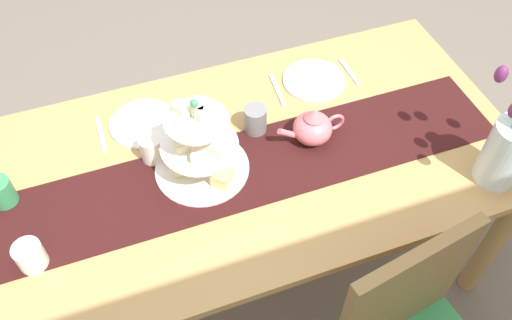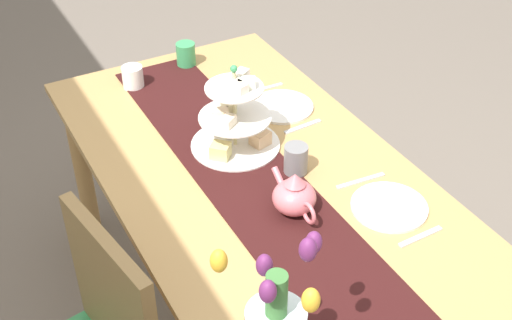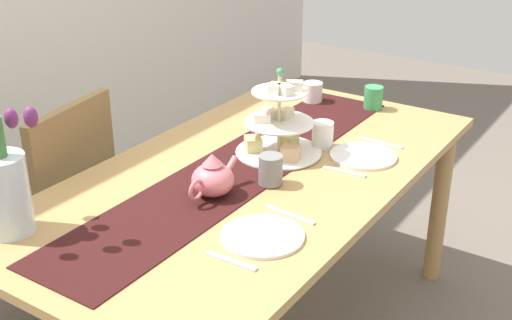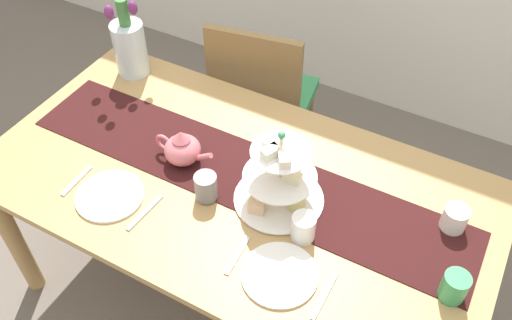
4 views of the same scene
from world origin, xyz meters
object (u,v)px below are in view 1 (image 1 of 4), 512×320
object	(u,v)px
tulip_vase	(510,146)
knife_right	(101,134)
dinner_plate_right	(143,123)
fork_right	(184,113)
dinner_plate_left	(314,80)
knife_left	(277,90)
mug_white_text	(152,149)
fork_left	(349,72)
mug_grey	(255,119)
cream_jug	(30,256)
tiered_cake_stand	(201,150)
teapot	(313,127)
dining_table	(252,173)
mug_orange	(1,192)

from	to	relation	value
tulip_vase	knife_right	bearing A→B (deg)	-27.72
tulip_vase	dinner_plate_right	world-z (taller)	tulip_vase
fork_right	dinner_plate_left	bearing A→B (deg)	180.00
knife_left	mug_white_text	xyz separation A→B (m)	(0.49, 0.16, 0.04)
fork_left	knife_left	size ratio (longest dim) A/B	0.88
mug_grey	dinner_plate_right	bearing A→B (deg)	-23.79
knife_left	cream_jug	bearing A→B (deg)	25.32
dinner_plate_left	fork_right	world-z (taller)	dinner_plate_left
fork_left	mug_grey	size ratio (longest dim) A/B	1.58
knife_left	knife_right	bearing A→B (deg)	0.00
tiered_cake_stand	knife_left	distance (m)	0.45
tiered_cake_stand	cream_jug	distance (m)	0.56
teapot	cream_jug	xyz separation A→B (m)	(0.91, 0.16, -0.02)
dinner_plate_left	mug_grey	distance (m)	0.33
cream_jug	mug_white_text	size ratio (longest dim) A/B	0.89
tiered_cake_stand	mug_white_text	distance (m)	0.18
teapot	dining_table	bearing A→B (deg)	0.00
fork_left	fork_right	xyz separation A→B (m)	(0.64, 0.00, 0.00)
dinner_plate_left	mug_white_text	bearing A→B (deg)	14.11
teapot	dinner_plate_left	size ratio (longest dim) A/B	1.04
knife_left	mug_orange	world-z (taller)	mug_orange
dinner_plate_left	fork_left	xyz separation A→B (m)	(-0.15, 0.00, -0.00)
fork_right	mug_grey	xyz separation A→B (m)	(-0.21, 0.16, 0.05)
tiered_cake_stand	teapot	xyz separation A→B (m)	(-0.38, -0.00, -0.04)
dining_table	tiered_cake_stand	world-z (taller)	tiered_cake_stand
teapot	mug_orange	distance (m)	0.98
dining_table	mug_grey	size ratio (longest dim) A/B	18.58
dining_table	knife_left	bearing A→B (deg)	-126.44
tiered_cake_stand	fork_right	xyz separation A→B (m)	(-0.01, -0.26, -0.09)
fork_left	dinner_plate_left	bearing A→B (deg)	0.00
cream_jug	mug_white_text	distance (m)	0.48
dinner_plate_right	dinner_plate_left	bearing A→B (deg)	180.00
fork_left	fork_right	size ratio (longest dim) A/B	1.00
mug_orange	mug_white_text	bearing A→B (deg)	-178.11
tiered_cake_stand	mug_white_text	bearing A→B (deg)	-35.91
tiered_cake_stand	cream_jug	world-z (taller)	tiered_cake_stand
knife_right	mug_white_text	distance (m)	0.22
tulip_vase	mug_grey	size ratio (longest dim) A/B	4.72
mug_grey	fork_right	bearing A→B (deg)	-36.88
tulip_vase	cream_jug	distance (m)	1.41
dinner_plate_right	mug_white_text	distance (m)	0.17
dining_table	mug_white_text	xyz separation A→B (m)	(0.30, -0.10, 0.14)
knife_left	fork_right	size ratio (longest dim) A/B	1.13
mug_orange	fork_left	bearing A→B (deg)	-171.98
cream_jug	dinner_plate_left	bearing A→B (deg)	-157.85
tiered_cake_stand	mug_white_text	xyz separation A→B (m)	(0.14, -0.10, -0.05)
dinner_plate_left	mug_white_text	xyz separation A→B (m)	(0.64, 0.16, 0.04)
dinner_plate_left	knife_left	xyz separation A→B (m)	(0.14, 0.00, -0.00)
dinner_plate_left	fork_right	bearing A→B (deg)	0.00
tulip_vase	knife_left	xyz separation A→B (m)	(0.50, -0.60, -0.14)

